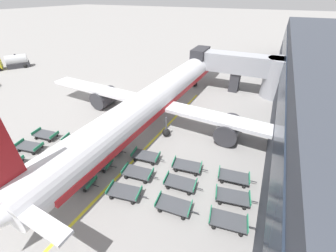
# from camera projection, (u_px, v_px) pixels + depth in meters

# --- Properties ---
(ground_plane) EXTENTS (500.00, 500.00, 0.00)m
(ground_plane) POSITION_uv_depth(u_px,v_px,m) (100.00, 89.00, 39.19)
(ground_plane) COLOR gray
(jet_bridge) EXTENTS (17.89, 5.42, 6.87)m
(jet_bridge) POSITION_uv_depth(u_px,v_px,m) (250.00, 70.00, 36.06)
(jet_bridge) COLOR #A8AAB2
(jet_bridge) RESTS_ON ground_plane
(airplane) EXTENTS (38.01, 45.91, 11.64)m
(airplane) POSITION_uv_depth(u_px,v_px,m) (160.00, 96.00, 28.34)
(airplane) COLOR white
(airplane) RESTS_ON ground_plane
(fuel_tanker_secondary) EXTENTS (6.32, 7.60, 3.20)m
(fuel_tanker_secondary) POSITION_uv_depth(u_px,v_px,m) (13.00, 62.00, 49.62)
(fuel_tanker_secondary) COLOR yellow
(fuel_tanker_secondary) RESTS_ON ground_plane
(baggage_dolly_row_near_col_a) EXTENTS (3.69, 2.05, 0.92)m
(baggage_dolly_row_near_col_a) POSITION_uv_depth(u_px,v_px,m) (8.00, 160.00, 21.93)
(baggage_dolly_row_near_col_a) COLOR #424449
(baggage_dolly_row_near_col_a) RESTS_ON ground_plane
(baggage_dolly_row_near_col_b) EXTENTS (3.69, 2.04, 0.92)m
(baggage_dolly_row_near_col_b) POSITION_uv_depth(u_px,v_px,m) (44.00, 169.00, 20.80)
(baggage_dolly_row_near_col_b) COLOR #424449
(baggage_dolly_row_near_col_b) RESTS_ON ground_plane
(baggage_dolly_row_near_col_c) EXTENTS (3.66, 1.81, 0.92)m
(baggage_dolly_row_near_col_c) POSITION_uv_depth(u_px,v_px,m) (80.00, 180.00, 19.60)
(baggage_dolly_row_near_col_c) COLOR #424449
(baggage_dolly_row_near_col_c) RESTS_ON ground_plane
(baggage_dolly_row_near_col_d) EXTENTS (3.69, 2.04, 0.92)m
(baggage_dolly_row_near_col_d) POSITION_uv_depth(u_px,v_px,m) (125.00, 192.00, 18.43)
(baggage_dolly_row_near_col_d) COLOR #424449
(baggage_dolly_row_near_col_d) RESTS_ON ground_plane
(baggage_dolly_row_near_col_e) EXTENTS (3.67, 1.86, 0.92)m
(baggage_dolly_row_near_col_e) POSITION_uv_depth(u_px,v_px,m) (174.00, 205.00, 17.27)
(baggage_dolly_row_near_col_e) COLOR #424449
(baggage_dolly_row_near_col_e) RESTS_ON ground_plane
(baggage_dolly_row_near_col_f) EXTENTS (3.69, 1.97, 0.92)m
(baggage_dolly_row_near_col_f) POSITION_uv_depth(u_px,v_px,m) (228.00, 221.00, 16.10)
(baggage_dolly_row_near_col_f) COLOR #424449
(baggage_dolly_row_near_col_f) RESTS_ON ground_plane
(baggage_dolly_row_mid_a_col_a) EXTENTS (3.69, 2.06, 0.92)m
(baggage_dolly_row_mid_a_col_a) POSITION_uv_depth(u_px,v_px,m) (29.00, 147.00, 23.86)
(baggage_dolly_row_mid_a_col_a) COLOR #424449
(baggage_dolly_row_mid_a_col_a) RESTS_ON ground_plane
(baggage_dolly_row_mid_a_col_b) EXTENTS (3.68, 1.92, 0.92)m
(baggage_dolly_row_mid_a_col_b) POSITION_uv_depth(u_px,v_px,m) (61.00, 155.00, 22.66)
(baggage_dolly_row_mid_a_col_b) COLOR #424449
(baggage_dolly_row_mid_a_col_b) RESTS_ON ground_plane
(baggage_dolly_row_mid_a_col_c) EXTENTS (3.69, 2.03, 0.92)m
(baggage_dolly_row_mid_a_col_c) POSITION_uv_depth(u_px,v_px,m) (98.00, 163.00, 21.54)
(baggage_dolly_row_mid_a_col_c) COLOR #424449
(baggage_dolly_row_mid_a_col_c) RESTS_ON ground_plane
(baggage_dolly_row_mid_a_col_d) EXTENTS (3.68, 1.92, 0.92)m
(baggage_dolly_row_mid_a_col_d) POSITION_uv_depth(u_px,v_px,m) (138.00, 173.00, 20.39)
(baggage_dolly_row_mid_a_col_d) COLOR #424449
(baggage_dolly_row_mid_a_col_d) RESTS_ON ground_plane
(baggage_dolly_row_mid_a_col_e) EXTENTS (3.67, 1.86, 0.92)m
(baggage_dolly_row_mid_a_col_e) POSITION_uv_depth(u_px,v_px,m) (180.00, 183.00, 19.29)
(baggage_dolly_row_mid_a_col_e) COLOR #424449
(baggage_dolly_row_mid_a_col_e) RESTS_ON ground_plane
(baggage_dolly_row_mid_a_col_f) EXTENTS (3.69, 2.06, 0.92)m
(baggage_dolly_row_mid_a_col_f) POSITION_uv_depth(u_px,v_px,m) (232.00, 197.00, 17.99)
(baggage_dolly_row_mid_a_col_f) COLOR #424449
(baggage_dolly_row_mid_a_col_f) RESTS_ON ground_plane
(baggage_dolly_row_mid_b_col_a) EXTENTS (3.68, 1.94, 0.92)m
(baggage_dolly_row_mid_b_col_a) POSITION_uv_depth(u_px,v_px,m) (46.00, 135.00, 25.83)
(baggage_dolly_row_mid_b_col_a) COLOR #424449
(baggage_dolly_row_mid_b_col_a) RESTS_ON ground_plane
(baggage_dolly_row_mid_b_col_b) EXTENTS (3.69, 2.06, 0.92)m
(baggage_dolly_row_mid_b_col_b) POSITION_uv_depth(u_px,v_px,m) (76.00, 140.00, 24.88)
(baggage_dolly_row_mid_b_col_b) COLOR #424449
(baggage_dolly_row_mid_b_col_b) RESTS_ON ground_plane
(baggage_dolly_row_mid_b_col_c) EXTENTS (3.67, 1.88, 0.92)m
(baggage_dolly_row_mid_b_col_c) POSITION_uv_depth(u_px,v_px,m) (109.00, 148.00, 23.59)
(baggage_dolly_row_mid_b_col_c) COLOR #424449
(baggage_dolly_row_mid_b_col_c) RESTS_ON ground_plane
(baggage_dolly_row_mid_b_col_d) EXTENTS (3.68, 1.92, 0.92)m
(baggage_dolly_row_mid_b_col_d) POSITION_uv_depth(u_px,v_px,m) (146.00, 156.00, 22.48)
(baggage_dolly_row_mid_b_col_d) COLOR #424449
(baggage_dolly_row_mid_b_col_d) RESTS_ON ground_plane
(baggage_dolly_row_mid_b_col_e) EXTENTS (3.69, 1.96, 0.92)m
(baggage_dolly_row_mid_b_col_e) POSITION_uv_depth(u_px,v_px,m) (187.00, 166.00, 21.19)
(baggage_dolly_row_mid_b_col_e) COLOR #424449
(baggage_dolly_row_mid_b_col_e) RESTS_ON ground_plane
(baggage_dolly_row_mid_b_col_f) EXTENTS (3.68, 1.94, 0.92)m
(baggage_dolly_row_mid_b_col_f) POSITION_uv_depth(u_px,v_px,m) (233.00, 177.00, 19.93)
(baggage_dolly_row_mid_b_col_f) COLOR #424449
(baggage_dolly_row_mid_b_col_f) RESTS_ON ground_plane
(stand_guidance_stripe) EXTENTS (1.36, 39.50, 0.01)m
(stand_guidance_stripe) POSITION_uv_depth(u_px,v_px,m) (131.00, 163.00, 22.24)
(stand_guidance_stripe) COLOR yellow
(stand_guidance_stripe) RESTS_ON ground_plane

